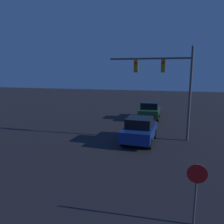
{
  "coord_description": "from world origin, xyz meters",
  "views": [
    {
      "loc": [
        4.11,
        3.59,
        4.91
      ],
      "look_at": [
        0.0,
        18.91,
        1.93
      ],
      "focal_mm": 35.0,
      "sensor_mm": 36.0,
      "label": 1
    }
  ],
  "objects": [
    {
      "name": "stop_sign",
      "position": [
        5.03,
        10.33,
        1.44
      ],
      "size": [
        0.62,
        0.07,
        2.09
      ],
      "color": "#4C4C51",
      "rests_on": "ground_plane"
    },
    {
      "name": "traffic_signal_mast",
      "position": [
        3.96,
        19.51,
        4.4
      ],
      "size": [
        5.79,
        0.3,
        6.56
      ],
      "color": "#4C4C51",
      "rests_on": "ground_plane"
    },
    {
      "name": "car_near",
      "position": [
        2.16,
        18.27,
        0.89
      ],
      "size": [
        2.18,
        4.02,
        1.78
      ],
      "rotation": [
        0.0,
        0.0,
        -0.05
      ],
      "color": "navy",
      "rests_on": "ground_plane"
    },
    {
      "name": "car_far",
      "position": [
        2.11,
        26.09,
        0.89
      ],
      "size": [
        2.04,
        3.96,
        1.78
      ],
      "rotation": [
        0.0,
        0.0,
        -0.0
      ],
      "color": "#1E4728",
      "rests_on": "ground_plane"
    }
  ]
}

